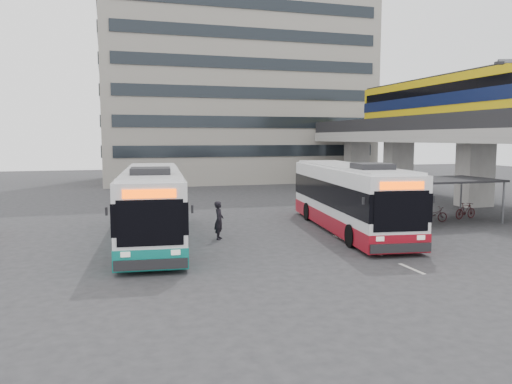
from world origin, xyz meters
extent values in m
plane|color=#28282B|center=(0.00, 0.00, 0.00)|extent=(120.00, 120.00, 0.00)
cube|color=gray|center=(17.00, 8.00, 2.30)|extent=(2.20, 1.60, 4.60)
cube|color=gray|center=(17.00, 18.00, 2.30)|extent=(2.20, 1.60, 4.60)
cube|color=gray|center=(17.00, 26.00, 2.30)|extent=(2.20, 1.60, 4.60)
cube|color=gray|center=(17.00, 12.00, 5.05)|extent=(8.00, 32.00, 0.90)
cube|color=black|center=(13.25, 12.00, 6.05)|extent=(0.35, 32.00, 1.10)
cube|color=black|center=(20.75, 12.00, 6.05)|extent=(0.35, 32.00, 1.10)
cube|color=#C5A50B|center=(17.00, 11.87, 7.60)|extent=(2.90, 20.00, 3.90)
cube|color=#091234|center=(17.00, 11.87, 7.80)|extent=(2.98, 20.02, 0.90)
cube|color=black|center=(17.00, 11.87, 8.60)|extent=(2.96, 19.20, 0.70)
cube|color=black|center=(17.00, 11.87, 9.55)|extent=(2.70, 19.60, 0.25)
cylinder|color=#595B60|center=(3.70, 4.80, 1.20)|extent=(0.12, 0.12, 2.40)
cylinder|color=#595B60|center=(13.30, 4.80, 1.20)|extent=(0.12, 0.12, 2.40)
cylinder|color=#595B60|center=(3.70, 1.20, 1.20)|extent=(0.12, 0.12, 2.40)
cylinder|color=#595B60|center=(13.30, 1.20, 1.20)|extent=(0.12, 0.12, 2.40)
cube|color=black|center=(8.50, 3.00, 2.48)|extent=(10.00, 4.00, 0.12)
imported|color=black|center=(4.50, 3.00, 0.45)|extent=(1.71, 0.60, 0.90)
imported|color=black|center=(7.17, 3.00, 0.50)|extent=(1.66, 0.47, 1.00)
imported|color=black|center=(9.83, 3.00, 0.45)|extent=(1.71, 0.60, 0.90)
imported|color=black|center=(12.50, 3.00, 0.50)|extent=(1.66, 0.47, 1.00)
cube|color=gray|center=(6.00, 36.00, 12.50)|extent=(30.00, 15.00, 25.00)
cube|color=beige|center=(2.50, -6.00, 0.01)|extent=(0.15, 1.60, 0.01)
cube|color=beige|center=(2.50, -3.00, 0.01)|extent=(0.15, 1.60, 0.01)
cube|color=beige|center=(2.50, 0.00, 0.01)|extent=(0.15, 1.60, 0.01)
cube|color=white|center=(3.83, 1.89, 1.92)|extent=(4.32, 12.90, 2.90)
cube|color=maroon|center=(3.83, 1.89, 0.58)|extent=(4.36, 12.94, 0.79)
cube|color=black|center=(3.83, 1.89, 2.06)|extent=(4.38, 12.92, 1.21)
cube|color=#FD4600|center=(3.01, -4.39, 3.01)|extent=(1.88, 0.32, 0.32)
cube|color=black|center=(3.42, -1.25, 3.61)|extent=(1.82, 1.88, 0.30)
cylinder|color=black|center=(2.05, -1.96, 0.53)|extent=(0.45, 1.09, 1.05)
cylinder|color=black|center=(5.55, 5.23, 0.53)|extent=(0.45, 1.09, 1.05)
cube|color=white|center=(-6.43, 2.01, 1.90)|extent=(3.84, 12.70, 2.87)
cube|color=#0D756A|center=(-6.43, 2.01, 0.57)|extent=(3.88, 12.74, 0.78)
cube|color=black|center=(-6.43, 2.01, 2.03)|extent=(3.90, 12.73, 1.20)
cube|color=#FD4600|center=(-7.03, -4.21, 2.97)|extent=(1.86, 0.26, 0.31)
cube|color=black|center=(-6.73, -1.10, 3.56)|extent=(1.75, 1.81, 0.29)
cylinder|color=black|center=(-8.06, -1.85, 0.52)|extent=(0.41, 1.07, 1.04)
cylinder|color=black|center=(-4.86, 5.38, 0.52)|extent=(0.41, 1.07, 1.04)
imported|color=black|center=(-3.30, 1.51, 0.94)|extent=(0.65, 0.80, 1.87)
cube|color=black|center=(7.64, -4.22, 8.08)|extent=(0.40, 0.30, 0.12)
camera|label=1|loc=(-8.36, -21.99, 4.91)|focal=35.00mm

